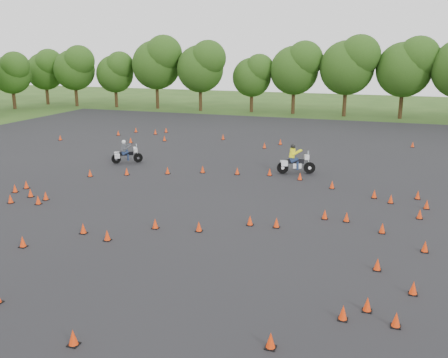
% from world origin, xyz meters
% --- Properties ---
extents(ground, '(140.00, 140.00, 0.00)m').
position_xyz_m(ground, '(0.00, 0.00, 0.00)').
color(ground, '#2D5119').
rests_on(ground, ground).
extents(asphalt_pad, '(62.00, 62.00, 0.00)m').
position_xyz_m(asphalt_pad, '(0.00, 6.00, 0.01)').
color(asphalt_pad, black).
rests_on(asphalt_pad, ground).
extents(treeline, '(86.74, 32.29, 10.81)m').
position_xyz_m(treeline, '(1.99, 34.90, 4.59)').
color(treeline, '#264814').
rests_on(treeline, ground).
extents(traffic_cones, '(36.54, 33.33, 0.45)m').
position_xyz_m(traffic_cones, '(-0.03, 5.47, 0.23)').
color(traffic_cones, '#FB3A0A').
rests_on(traffic_cones, asphalt_pad).
extents(rider_grey, '(2.20, 1.76, 1.69)m').
position_xyz_m(rider_grey, '(-9.42, 10.37, 0.85)').
color(rider_grey, '#45484E').
rests_on(rider_grey, ground).
extents(rider_yellow, '(2.59, 1.52, 1.91)m').
position_xyz_m(rider_yellow, '(2.56, 11.03, 0.96)').
color(rider_yellow, yellow).
rests_on(rider_yellow, ground).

